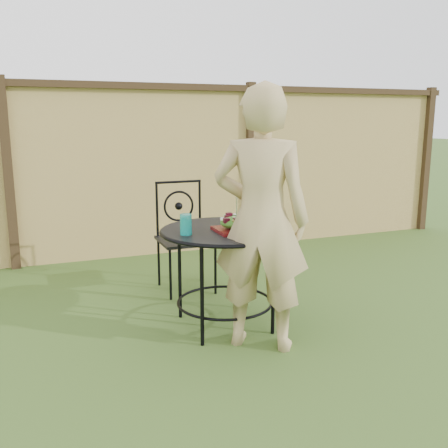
# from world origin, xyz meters

# --- Properties ---
(ground) EXTENTS (60.00, 60.00, 0.00)m
(ground) POSITION_xyz_m (0.00, 0.00, 0.00)
(ground) COLOR #314C18
(ground) RESTS_ON ground
(fence) EXTENTS (8.00, 0.12, 1.90)m
(fence) POSITION_xyz_m (-0.00, 2.19, 0.95)
(fence) COLOR #DFC36E
(fence) RESTS_ON ground
(patio_table) EXTENTS (0.92, 0.92, 0.72)m
(patio_table) POSITION_xyz_m (0.16, 0.04, 0.59)
(patio_table) COLOR black
(patio_table) RESTS_ON ground
(patio_chair) EXTENTS (0.46, 0.46, 0.95)m
(patio_chair) POSITION_xyz_m (0.13, 0.95, 0.50)
(patio_chair) COLOR black
(patio_chair) RESTS_ON ground
(diner) EXTENTS (0.74, 0.69, 1.71)m
(diner) POSITION_xyz_m (0.26, -0.34, 0.85)
(diner) COLOR tan
(diner) RESTS_ON ground
(salad_plate) EXTENTS (0.27, 0.27, 0.02)m
(salad_plate) POSITION_xyz_m (0.20, -0.06, 0.74)
(salad_plate) COLOR #460C0A
(salad_plate) RESTS_ON patio_table
(salad) EXTENTS (0.21, 0.21, 0.08)m
(salad) POSITION_xyz_m (0.20, -0.06, 0.79)
(salad) COLOR #235614
(salad) RESTS_ON salad_plate
(fork) EXTENTS (0.01, 0.01, 0.18)m
(fork) POSITION_xyz_m (0.21, -0.06, 0.92)
(fork) COLOR silver
(fork) RESTS_ON salad
(drinking_glass) EXTENTS (0.08, 0.08, 0.14)m
(drinking_glass) POSITION_xyz_m (-0.15, -0.03, 0.79)
(drinking_glass) COLOR #0EA8A2
(drinking_glass) RESTS_ON patio_table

